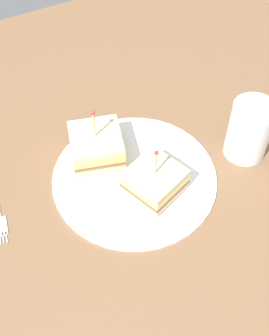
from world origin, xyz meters
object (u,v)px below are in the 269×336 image
(plate, at_px, (134,177))
(sandwich_half_back, at_px, (155,181))
(sandwich_half_front, at_px, (96,145))
(drink_glass, at_px, (249,132))

(plate, xyz_separation_m, sandwich_half_back, (-0.04, -0.02, 0.03))
(sandwich_half_front, xyz_separation_m, drink_glass, (-0.11, -0.24, 0.02))
(sandwich_half_back, bearing_deg, plate, 22.85)
(plate, bearing_deg, sandwich_half_back, -157.15)
(sandwich_half_back, height_order, drink_glass, drink_glass)
(plate, relative_size, sandwich_half_front, 2.62)
(plate, xyz_separation_m, drink_glass, (-0.03, -0.20, 0.05))
(plate, height_order, sandwich_half_back, sandwich_half_back)
(plate, relative_size, drink_glass, 2.61)
(sandwich_half_front, relative_size, drink_glass, 0.99)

